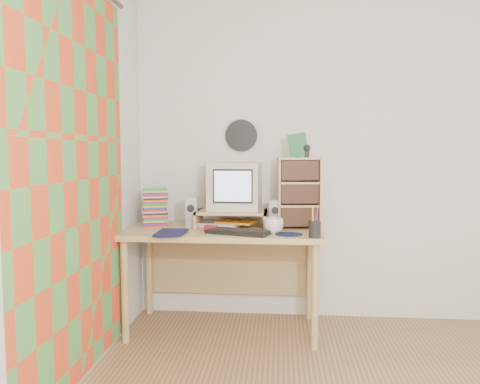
% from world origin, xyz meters
% --- Properties ---
extents(back_wall, '(3.50, 0.00, 3.50)m').
position_xyz_m(back_wall, '(0.00, 1.75, 1.25)').
color(back_wall, silver).
rests_on(back_wall, floor).
extents(left_wall, '(0.00, 3.50, 3.50)m').
position_xyz_m(left_wall, '(-1.75, 0.00, 1.25)').
color(left_wall, silver).
rests_on(left_wall, floor).
extents(curtain, '(0.00, 2.20, 2.20)m').
position_xyz_m(curtain, '(-1.71, 0.48, 1.15)').
color(curtain, '#DA441E').
rests_on(curtain, left_wall).
extents(wall_disc, '(0.25, 0.02, 0.25)m').
position_xyz_m(wall_disc, '(-0.93, 1.73, 1.43)').
color(wall_disc, black).
rests_on(wall_disc, back_wall).
extents(desk, '(1.40, 0.70, 0.75)m').
position_xyz_m(desk, '(-1.03, 1.44, 0.62)').
color(desk, tan).
rests_on(desk, floor).
extents(monitor_riser, '(0.52, 0.30, 0.12)m').
position_xyz_m(monitor_riser, '(-0.98, 1.48, 0.84)').
color(monitor_riser, tan).
rests_on(monitor_riser, desk).
extents(crt_monitor, '(0.39, 0.39, 0.35)m').
position_xyz_m(crt_monitor, '(-0.96, 1.53, 1.05)').
color(crt_monitor, beige).
rests_on(crt_monitor, monitor_riser).
extents(speaker_left, '(0.08, 0.08, 0.22)m').
position_xyz_m(speaker_left, '(-1.27, 1.43, 0.86)').
color(speaker_left, '#A8A8AD').
rests_on(speaker_left, desk).
extents(speaker_right, '(0.08, 0.08, 0.20)m').
position_xyz_m(speaker_right, '(-0.66, 1.46, 0.85)').
color(speaker_right, '#A8A8AD').
rests_on(speaker_right, desk).
extents(keyboard, '(0.45, 0.27, 0.03)m').
position_xyz_m(keyboard, '(-0.91, 1.16, 0.76)').
color(keyboard, black).
rests_on(keyboard, desk).
extents(dvd_stack, '(0.21, 0.17, 0.25)m').
position_xyz_m(dvd_stack, '(-1.56, 1.49, 0.88)').
color(dvd_stack, brown).
rests_on(dvd_stack, desk).
extents(cd_rack, '(0.33, 0.20, 0.51)m').
position_xyz_m(cd_rack, '(-0.49, 1.46, 1.01)').
color(cd_rack, tan).
rests_on(cd_rack, desk).
extents(mug, '(0.16, 0.16, 0.10)m').
position_xyz_m(mug, '(-0.67, 1.22, 0.80)').
color(mug, silver).
rests_on(mug, desk).
extents(diary, '(0.24, 0.18, 0.05)m').
position_xyz_m(diary, '(-1.45, 1.11, 0.77)').
color(diary, '#0F1038').
rests_on(diary, desk).
extents(mousepad, '(0.23, 0.23, 0.00)m').
position_xyz_m(mousepad, '(-0.56, 1.18, 0.75)').
color(mousepad, '#101937').
rests_on(mousepad, desk).
extents(pen_cup, '(0.10, 0.10, 0.15)m').
position_xyz_m(pen_cup, '(-0.40, 1.07, 0.83)').
color(pen_cup, black).
rests_on(pen_cup, desk).
extents(papers, '(0.36, 0.30, 0.04)m').
position_xyz_m(papers, '(-1.03, 1.51, 0.77)').
color(papers, beige).
rests_on(papers, desk).
extents(red_box, '(0.09, 0.06, 0.04)m').
position_xyz_m(red_box, '(-1.10, 1.24, 0.77)').
color(red_box, '#AA1222').
rests_on(red_box, desk).
extents(game_box, '(0.13, 0.03, 0.17)m').
position_xyz_m(game_box, '(-0.50, 1.44, 1.35)').
color(game_box, '#18572A').
rests_on(game_box, cd_rack).
extents(webcam, '(0.06, 0.06, 0.09)m').
position_xyz_m(webcam, '(-0.44, 1.44, 1.31)').
color(webcam, black).
rests_on(webcam, cd_rack).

